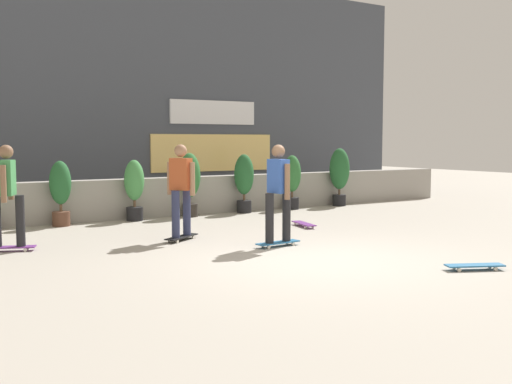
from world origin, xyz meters
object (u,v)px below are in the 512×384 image
(skateboard_aside, at_px, (304,224))
(skater_by_wall_left, at_px, (278,190))
(skater_far_right, at_px, (7,193))
(skateboard_near_camera, at_px, (475,266))
(potted_plant_6, at_px, (292,179))
(potted_plant_2, at_px, (60,189))
(potted_plant_3, at_px, (134,187))
(potted_plant_5, at_px, (244,179))
(skater_mid_plaza, at_px, (181,187))
(potted_plant_7, at_px, (340,172))
(potted_plant_4, at_px, (190,180))

(skateboard_aside, bearing_deg, skater_by_wall_left, -136.61)
(skater_far_right, relative_size, skateboard_near_camera, 2.09)
(potted_plant_6, distance_m, skater_far_right, 7.67)
(potted_plant_2, distance_m, potted_plant_3, 1.59)
(potted_plant_5, height_order, skater_mid_plaza, skater_mid_plaza)
(potted_plant_7, height_order, skateboard_aside, potted_plant_7)
(skateboard_aside, bearing_deg, skater_mid_plaza, -175.17)
(skater_far_right, distance_m, skater_mid_plaza, 2.82)
(skateboard_aside, bearing_deg, skateboard_near_camera, -96.04)
(potted_plant_7, bearing_deg, potted_plant_4, -180.00)
(skater_far_right, bearing_deg, skater_by_wall_left, -26.04)
(skater_mid_plaza, bearing_deg, skateboard_near_camera, -61.41)
(skater_mid_plaza, bearing_deg, potted_plant_3, 85.38)
(potted_plant_5, relative_size, skateboard_near_camera, 1.77)
(skateboard_near_camera, bearing_deg, potted_plant_3, 106.24)
(potted_plant_4, height_order, skater_far_right, skater_far_right)
(skater_by_wall_left, distance_m, skateboard_near_camera, 3.32)
(potted_plant_6, distance_m, skateboard_near_camera, 7.64)
(skater_mid_plaza, relative_size, skateboard_aside, 2.06)
(skater_mid_plaza, height_order, skateboard_near_camera, skater_mid_plaza)
(potted_plant_4, height_order, skater_by_wall_left, skater_by_wall_left)
(potted_plant_6, bearing_deg, potted_plant_4, 180.00)
(potted_plant_3, bearing_deg, potted_plant_4, -0.00)
(potted_plant_2, xyz_separation_m, skater_by_wall_left, (2.46, -4.37, 0.18))
(potted_plant_7, bearing_deg, skateboard_aside, -139.51)
(potted_plant_3, relative_size, potted_plant_6, 0.97)
(potted_plant_7, distance_m, skateboard_aside, 4.28)
(potted_plant_5, relative_size, skater_by_wall_left, 0.84)
(potted_plant_3, distance_m, skateboard_near_camera, 7.65)
(skater_by_wall_left, xyz_separation_m, skateboard_near_camera, (1.26, -2.94, -0.88))
(potted_plant_7, bearing_deg, potted_plant_3, 180.00)
(skater_by_wall_left, bearing_deg, potted_plant_5, 66.14)
(skateboard_aside, bearing_deg, potted_plant_3, 133.82)
(skater_by_wall_left, xyz_separation_m, skateboard_aside, (1.74, 1.65, -0.88))
(skateboard_near_camera, height_order, skateboard_aside, same)
(potted_plant_5, distance_m, skateboard_aside, 2.83)
(potted_plant_2, xyz_separation_m, potted_plant_3, (1.59, 0.00, -0.01))
(potted_plant_7, bearing_deg, potted_plant_5, 180.00)
(potted_plant_2, height_order, skateboard_aside, potted_plant_2)
(potted_plant_6, height_order, skateboard_near_camera, potted_plant_6)
(potted_plant_5, distance_m, potted_plant_6, 1.43)
(potted_plant_5, distance_m, skater_mid_plaza, 4.25)
(skater_by_wall_left, height_order, skateboard_near_camera, skater_by_wall_left)
(potted_plant_6, xyz_separation_m, skateboard_near_camera, (-2.11, -7.31, -0.73))
(potted_plant_5, relative_size, skater_mid_plaza, 0.84)
(potted_plant_7, bearing_deg, skateboard_near_camera, -116.69)
(potted_plant_5, xyz_separation_m, skateboard_aside, (-0.19, -2.72, -0.76))
(skater_by_wall_left, bearing_deg, potted_plant_6, 52.41)
(skateboard_near_camera, distance_m, skateboard_aside, 4.61)
(potted_plant_3, height_order, skater_far_right, skater_far_right)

